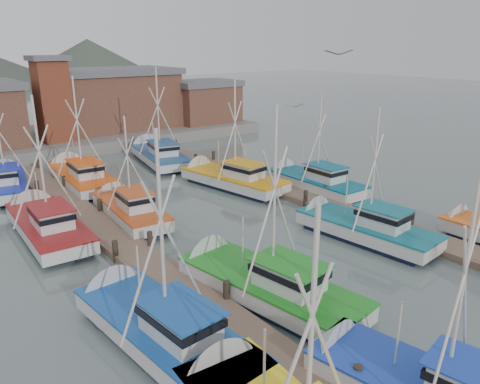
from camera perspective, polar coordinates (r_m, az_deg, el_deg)
ground at (r=25.77m, az=6.54°, el=-7.50°), size 260.00×260.00×0.00m
dock_left at (r=25.02m, az=-11.87°, el=-8.05°), size 2.30×46.00×1.50m
dock_right at (r=33.01m, az=10.36°, el=-1.52°), size 2.30×46.00×1.50m
quay at (r=56.89m, az=-20.58°, el=6.15°), size 44.00×16.00×1.20m
shed_center at (r=58.34m, az=-15.34°, el=10.98°), size 14.84×9.54×6.90m
shed_right at (r=61.00m, az=-4.45°, el=11.01°), size 8.48×6.36×5.20m
lookout_tower at (r=51.82m, az=-21.89°, el=10.53°), size 3.60×3.60×8.50m
boat_4 at (r=21.36m, az=2.40°, el=-10.98°), size 4.22×9.88×9.50m
boat_5 at (r=28.24m, az=14.23°, el=-4.14°), size 3.51×9.04×8.39m
boat_6 at (r=18.76m, az=-10.20°, el=-15.71°), size 3.81×9.68×9.17m
boat_8 at (r=31.20m, az=-13.53°, el=-1.98°), size 3.29×8.57×7.43m
boat_9 at (r=37.09m, az=-1.44°, el=1.68°), size 4.44×10.05×9.28m
boat_10 at (r=30.09m, az=-22.58°, el=-3.61°), size 3.82×9.71×9.14m
boat_11 at (r=36.74m, az=8.58°, el=1.32°), size 3.37×9.03×8.12m
boat_12 at (r=39.86m, az=-18.92°, el=1.86°), size 3.89×10.19×9.52m
boat_13 at (r=45.69m, az=-9.99°, el=4.50°), size 5.19×10.85×9.85m
boat_14 at (r=40.26m, az=-26.62°, el=1.06°), size 4.39×9.36×8.28m
gull_near at (r=19.15m, az=11.97°, el=16.23°), size 1.54×0.60×0.24m
gull_far at (r=29.34m, az=6.68°, el=10.33°), size 1.54×0.60×0.24m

